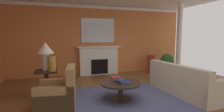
{
  "coord_description": "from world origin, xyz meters",
  "views": [
    {
      "loc": [
        -1.67,
        -3.71,
        1.59
      ],
      "look_at": [
        -0.11,
        1.16,
        1.0
      ],
      "focal_mm": 27.27,
      "sensor_mm": 36.0,
      "label": 1
    }
  ],
  "objects_px": {
    "armchair_near_window": "(59,95)",
    "vase_on_side_table": "(52,64)",
    "fireplace": "(99,61)",
    "mantel_mirror": "(98,30)",
    "sofa": "(184,84)",
    "vase_tall_corner": "(151,64)",
    "coffee_table": "(121,87)",
    "side_table": "(47,81)",
    "potted_plant": "(167,62)",
    "table_lamp": "(45,51)"
  },
  "relations": [
    {
      "from": "potted_plant",
      "to": "table_lamp",
      "type": "bearing_deg",
      "value": -162.56
    },
    {
      "from": "vase_tall_corner",
      "to": "table_lamp",
      "type": "bearing_deg",
      "value": -156.59
    },
    {
      "from": "mantel_mirror",
      "to": "vase_on_side_table",
      "type": "height_order",
      "value": "mantel_mirror"
    },
    {
      "from": "sofa",
      "to": "coffee_table",
      "type": "relative_size",
      "value": 2.16
    },
    {
      "from": "mantel_mirror",
      "to": "armchair_near_window",
      "type": "relative_size",
      "value": 1.47
    },
    {
      "from": "mantel_mirror",
      "to": "vase_on_side_table",
      "type": "bearing_deg",
      "value": -126.9
    },
    {
      "from": "sofa",
      "to": "potted_plant",
      "type": "height_order",
      "value": "sofa"
    },
    {
      "from": "sofa",
      "to": "table_lamp",
      "type": "height_order",
      "value": "table_lamp"
    },
    {
      "from": "fireplace",
      "to": "vase_on_side_table",
      "type": "distance_m",
      "value": 2.89
    },
    {
      "from": "coffee_table",
      "to": "sofa",
      "type": "bearing_deg",
      "value": -4.38
    },
    {
      "from": "coffee_table",
      "to": "vase_on_side_table",
      "type": "height_order",
      "value": "vase_on_side_table"
    },
    {
      "from": "sofa",
      "to": "armchair_near_window",
      "type": "distance_m",
      "value": 3.3
    },
    {
      "from": "armchair_near_window",
      "to": "side_table",
      "type": "relative_size",
      "value": 1.36
    },
    {
      "from": "fireplace",
      "to": "sofa",
      "type": "relative_size",
      "value": 0.83
    },
    {
      "from": "potted_plant",
      "to": "coffee_table",
      "type": "bearing_deg",
      "value": -142.14
    },
    {
      "from": "armchair_near_window",
      "to": "table_lamp",
      "type": "distance_m",
      "value": 1.35
    },
    {
      "from": "armchair_near_window",
      "to": "side_table",
      "type": "bearing_deg",
      "value": 107.08
    },
    {
      "from": "side_table",
      "to": "vase_tall_corner",
      "type": "bearing_deg",
      "value": 23.41
    },
    {
      "from": "fireplace",
      "to": "vase_tall_corner",
      "type": "xyz_separation_m",
      "value": [
        2.3,
        -0.3,
        -0.18
      ]
    },
    {
      "from": "fireplace",
      "to": "vase_tall_corner",
      "type": "relative_size",
      "value": 2.32
    },
    {
      "from": "vase_tall_corner",
      "to": "potted_plant",
      "type": "relative_size",
      "value": 0.93
    },
    {
      "from": "table_lamp",
      "to": "potted_plant",
      "type": "xyz_separation_m",
      "value": [
        4.84,
        1.52,
        -0.73
      ]
    },
    {
      "from": "fireplace",
      "to": "mantel_mirror",
      "type": "distance_m",
      "value": 1.28
    },
    {
      "from": "armchair_near_window",
      "to": "vase_on_side_table",
      "type": "bearing_deg",
      "value": 99.65
    },
    {
      "from": "coffee_table",
      "to": "side_table",
      "type": "xyz_separation_m",
      "value": [
        -1.77,
        0.86,
        0.06
      ]
    },
    {
      "from": "mantel_mirror",
      "to": "sofa",
      "type": "bearing_deg",
      "value": -63.0
    },
    {
      "from": "armchair_near_window",
      "to": "side_table",
      "type": "height_order",
      "value": "armchair_near_window"
    },
    {
      "from": "mantel_mirror",
      "to": "vase_on_side_table",
      "type": "xyz_separation_m",
      "value": [
        -1.78,
        -2.37,
        -0.95
      ]
    },
    {
      "from": "sofa",
      "to": "coffee_table",
      "type": "distance_m",
      "value": 1.82
    },
    {
      "from": "vase_on_side_table",
      "to": "vase_tall_corner",
      "type": "xyz_separation_m",
      "value": [
        4.09,
        1.95,
        -0.5
      ]
    },
    {
      "from": "sofa",
      "to": "vase_on_side_table",
      "type": "height_order",
      "value": "vase_on_side_table"
    },
    {
      "from": "table_lamp",
      "to": "potted_plant",
      "type": "height_order",
      "value": "table_lamp"
    },
    {
      "from": "table_lamp",
      "to": "vase_on_side_table",
      "type": "relative_size",
      "value": 1.96
    },
    {
      "from": "sofa",
      "to": "potted_plant",
      "type": "bearing_deg",
      "value": 63.7
    },
    {
      "from": "fireplace",
      "to": "sofa",
      "type": "distance_m",
      "value": 3.56
    },
    {
      "from": "armchair_near_window",
      "to": "vase_on_side_table",
      "type": "height_order",
      "value": "vase_on_side_table"
    },
    {
      "from": "mantel_mirror",
      "to": "table_lamp",
      "type": "height_order",
      "value": "mantel_mirror"
    },
    {
      "from": "fireplace",
      "to": "potted_plant",
      "type": "relative_size",
      "value": 2.16
    },
    {
      "from": "armchair_near_window",
      "to": "table_lamp",
      "type": "xyz_separation_m",
      "value": [
        -0.29,
        0.95,
        0.92
      ]
    },
    {
      "from": "armchair_near_window",
      "to": "side_table",
      "type": "distance_m",
      "value": 0.99
    },
    {
      "from": "vase_on_side_table",
      "to": "armchair_near_window",
      "type": "bearing_deg",
      "value": -80.35
    },
    {
      "from": "fireplace",
      "to": "sofa",
      "type": "height_order",
      "value": "fireplace"
    },
    {
      "from": "armchair_near_window",
      "to": "coffee_table",
      "type": "bearing_deg",
      "value": 3.22
    },
    {
      "from": "mantel_mirror",
      "to": "vase_tall_corner",
      "type": "bearing_deg",
      "value": -10.33
    },
    {
      "from": "side_table",
      "to": "coffee_table",
      "type": "bearing_deg",
      "value": -25.92
    },
    {
      "from": "fireplace",
      "to": "mantel_mirror",
      "type": "relative_size",
      "value": 1.29
    },
    {
      "from": "potted_plant",
      "to": "armchair_near_window",
      "type": "bearing_deg",
      "value": -151.54
    },
    {
      "from": "armchair_near_window",
      "to": "vase_tall_corner",
      "type": "relative_size",
      "value": 1.23
    },
    {
      "from": "fireplace",
      "to": "armchair_near_window",
      "type": "distance_m",
      "value": 3.5
    },
    {
      "from": "armchair_near_window",
      "to": "table_lamp",
      "type": "relative_size",
      "value": 1.27
    }
  ]
}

